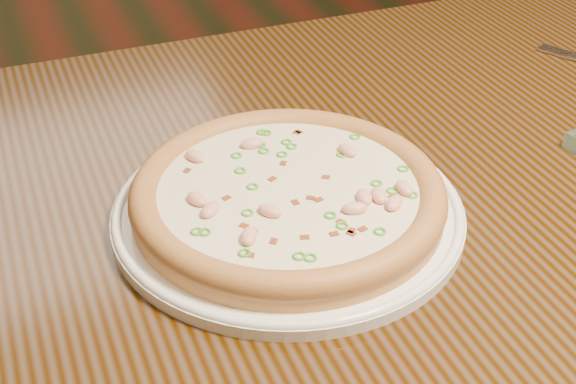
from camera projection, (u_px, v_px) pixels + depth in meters
name	position (u px, v px, depth m)	size (l,w,h in m)	color
ground	(176.00, 240.00, 1.97)	(9.00, 9.00, 0.00)	black
hero_table	(370.00, 241.00, 0.91)	(1.20, 0.80, 0.75)	black
plate	(288.00, 210.00, 0.78)	(0.34, 0.34, 0.02)	white
pizza	(288.00, 195.00, 0.76)	(0.30, 0.30, 0.03)	#C49044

